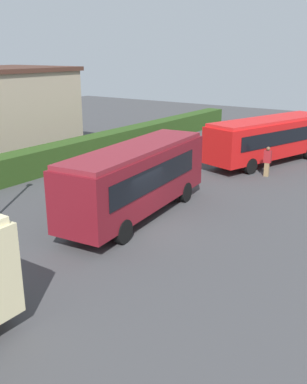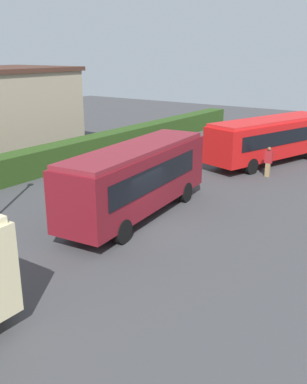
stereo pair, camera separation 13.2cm
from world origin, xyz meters
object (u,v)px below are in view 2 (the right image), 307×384
Objects in this scene: person_right at (216,146)px; bus_red at (270,137)px; person_left at (94,182)px; bus_maroon at (137,177)px; person_center at (268,161)px.

bus_red is at bearing -151.80° from person_right.
bus_red is 5.67× the size of person_right.
bus_red is at bearing 123.69° from person_left.
bus_maroon is 12.01m from person_right.
bus_red is 3.68m from person_right.
bus_red reaches higher than person_left.
person_left is at bearing 177.10° from bus_red.
person_center is (9.87, -2.49, -0.91)m from bus_maroon.
person_left is 0.92× the size of person_right.
person_center reaches higher than person_left.
bus_red reaches higher than person_center.
bus_red reaches higher than person_right.
bus_maroon is at bearing 158.24° from person_center.
bus_red is at bearing 11.93° from person_center.
person_right is (-1.38, 3.32, -0.78)m from bus_red.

